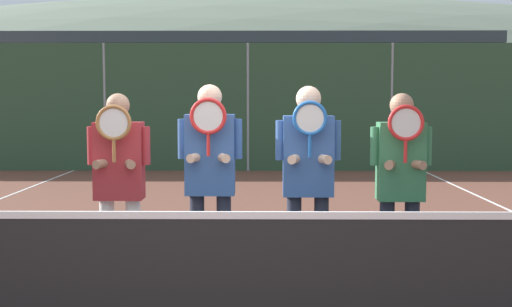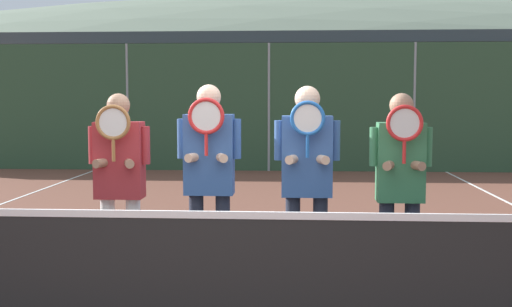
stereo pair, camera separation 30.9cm
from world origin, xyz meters
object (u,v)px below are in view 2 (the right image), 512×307
(player_leftmost, at_px, (120,177))
(player_center_left, at_px, (209,171))
(player_center_right, at_px, (307,172))
(car_center, at_px, (428,128))
(player_rightmost, at_px, (400,180))
(car_left_of_center, at_px, (249,129))
(car_far_left, at_px, (70,126))

(player_leftmost, height_order, player_center_left, player_center_left)
(player_center_right, xyz_separation_m, car_center, (3.60, 12.56, -0.21))
(player_rightmost, height_order, car_center, player_rightmost)
(player_leftmost, height_order, player_rightmost, player_rightmost)
(player_leftmost, xyz_separation_m, car_center, (5.27, 12.57, -0.16))
(player_rightmost, bearing_deg, player_leftmost, 179.03)
(player_leftmost, relative_size, car_left_of_center, 0.44)
(player_center_right, xyz_separation_m, car_left_of_center, (-1.43, 12.59, -0.24))
(player_leftmost, height_order, car_left_of_center, player_leftmost)
(player_leftmost, relative_size, player_center_left, 0.96)
(player_leftmost, xyz_separation_m, player_center_left, (0.80, 0.03, 0.06))
(car_left_of_center, bearing_deg, player_leftmost, -91.08)
(player_rightmost, relative_size, car_left_of_center, 0.44)
(player_center_right, xyz_separation_m, car_far_left, (-6.52, 12.24, -0.17))
(player_center_left, bearing_deg, car_left_of_center, 92.58)
(car_far_left, bearing_deg, player_center_left, -65.19)
(player_leftmost, distance_m, player_center_right, 1.67)
(player_center_left, relative_size, car_far_left, 0.43)
(player_center_left, relative_size, car_left_of_center, 0.46)
(player_leftmost, bearing_deg, player_center_right, 0.43)
(player_leftmost, distance_m, car_far_left, 13.18)
(player_leftmost, relative_size, car_center, 0.42)
(player_rightmost, xyz_separation_m, car_center, (2.79, 12.61, -0.16))
(player_center_right, distance_m, player_rightmost, 0.81)
(player_leftmost, xyz_separation_m, player_center_right, (1.67, 0.01, 0.05))
(player_rightmost, relative_size, car_center, 0.42)
(player_leftmost, xyz_separation_m, car_left_of_center, (0.24, 12.60, -0.19))
(player_center_left, relative_size, player_center_right, 1.01)
(player_leftmost, distance_m, car_left_of_center, 12.60)
(player_leftmost, relative_size, player_center_right, 0.97)
(car_center, bearing_deg, player_center_right, -105.98)
(player_center_left, height_order, car_center, player_center_left)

